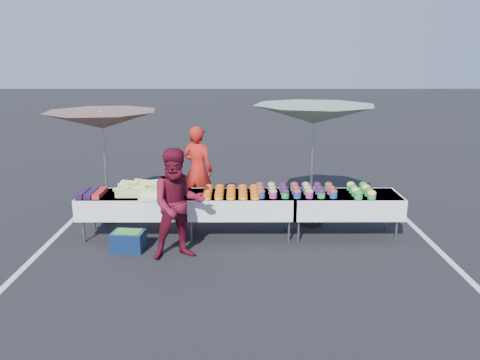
{
  "coord_description": "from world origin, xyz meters",
  "views": [
    {
      "loc": [
        -0.02,
        -7.65,
        3.0
      ],
      "look_at": [
        0.0,
        0.0,
        1.0
      ],
      "focal_mm": 35.0,
      "sensor_mm": 36.0,
      "label": 1
    }
  ],
  "objects_px": {
    "table_right": "(345,203)",
    "storage_bin": "(128,240)",
    "vendor": "(198,169)",
    "umbrella_right": "(314,115)",
    "customer": "(178,204)",
    "table_left": "(135,204)",
    "umbrella_left": "(102,121)",
    "table_center": "(240,203)"
  },
  "relations": [
    {
      "from": "table_right",
      "to": "storage_bin",
      "type": "distance_m",
      "value": 3.67
    },
    {
      "from": "vendor",
      "to": "umbrella_right",
      "type": "relative_size",
      "value": 0.69
    },
    {
      "from": "customer",
      "to": "table_left",
      "type": "bearing_deg",
      "value": 118.43
    },
    {
      "from": "table_left",
      "to": "umbrella_right",
      "type": "distance_m",
      "value": 3.48
    },
    {
      "from": "table_right",
      "to": "customer",
      "type": "relative_size",
      "value": 1.08
    },
    {
      "from": "umbrella_left",
      "to": "vendor",
      "type": "bearing_deg",
      "value": 19.83
    },
    {
      "from": "customer",
      "to": "umbrella_left",
      "type": "distance_m",
      "value": 2.54
    },
    {
      "from": "customer",
      "to": "storage_bin",
      "type": "height_order",
      "value": "customer"
    },
    {
      "from": "table_left",
      "to": "storage_bin",
      "type": "distance_m",
      "value": 0.77
    },
    {
      "from": "table_left",
      "to": "umbrella_left",
      "type": "bearing_deg",
      "value": 131.19
    },
    {
      "from": "table_center",
      "to": "umbrella_left",
      "type": "relative_size",
      "value": 0.74
    },
    {
      "from": "storage_bin",
      "to": "table_center",
      "type": "bearing_deg",
      "value": 25.93
    },
    {
      "from": "table_right",
      "to": "vendor",
      "type": "relative_size",
      "value": 1.08
    },
    {
      "from": "umbrella_left",
      "to": "storage_bin",
      "type": "distance_m",
      "value": 2.37
    },
    {
      "from": "umbrella_right",
      "to": "storage_bin",
      "type": "xyz_separation_m",
      "value": [
        -3.1,
        -1.26,
        -1.85
      ]
    },
    {
      "from": "table_left",
      "to": "table_center",
      "type": "height_order",
      "value": "same"
    },
    {
      "from": "table_left",
      "to": "vendor",
      "type": "xyz_separation_m",
      "value": [
        0.96,
        1.4,
        0.28
      ]
    },
    {
      "from": "umbrella_right",
      "to": "table_center",
      "type": "bearing_deg",
      "value": -154.92
    },
    {
      "from": "table_center",
      "to": "storage_bin",
      "type": "distance_m",
      "value": 1.95
    },
    {
      "from": "vendor",
      "to": "umbrella_right",
      "type": "height_order",
      "value": "umbrella_right"
    },
    {
      "from": "umbrella_left",
      "to": "customer",
      "type": "bearing_deg",
      "value": -47.58
    },
    {
      "from": "customer",
      "to": "storage_bin",
      "type": "relative_size",
      "value": 3.2
    },
    {
      "from": "table_center",
      "to": "customer",
      "type": "bearing_deg",
      "value": -136.04
    },
    {
      "from": "customer",
      "to": "umbrella_right",
      "type": "height_order",
      "value": "umbrella_right"
    },
    {
      "from": "vendor",
      "to": "storage_bin",
      "type": "bearing_deg",
      "value": 89.22
    },
    {
      "from": "vendor",
      "to": "customer",
      "type": "height_order",
      "value": "vendor"
    },
    {
      "from": "table_left",
      "to": "umbrella_right",
      "type": "relative_size",
      "value": 0.75
    },
    {
      "from": "table_right",
      "to": "storage_bin",
      "type": "relative_size",
      "value": 3.47
    },
    {
      "from": "umbrella_right",
      "to": "umbrella_left",
      "type": "bearing_deg",
      "value": 177.16
    },
    {
      "from": "table_right",
      "to": "table_center",
      "type": "bearing_deg",
      "value": 180.0
    },
    {
      "from": "table_left",
      "to": "table_right",
      "type": "height_order",
      "value": "same"
    },
    {
      "from": "umbrella_left",
      "to": "storage_bin",
      "type": "xyz_separation_m",
      "value": [
        0.71,
        -1.45,
        -1.73
      ]
    },
    {
      "from": "table_left",
      "to": "storage_bin",
      "type": "xyz_separation_m",
      "value": [
        0.01,
        -0.65,
        -0.41
      ]
    },
    {
      "from": "umbrella_left",
      "to": "umbrella_right",
      "type": "relative_size",
      "value": 1.01
    },
    {
      "from": "vendor",
      "to": "umbrella_left",
      "type": "xyz_separation_m",
      "value": [
        -1.66,
        -0.6,
        1.04
      ]
    },
    {
      "from": "table_left",
      "to": "umbrella_left",
      "type": "xyz_separation_m",
      "value": [
        -0.7,
        0.8,
        1.32
      ]
    },
    {
      "from": "table_right",
      "to": "umbrella_left",
      "type": "distance_m",
      "value": 4.57
    },
    {
      "from": "table_center",
      "to": "umbrella_right",
      "type": "distance_m",
      "value": 2.04
    },
    {
      "from": "table_center",
      "to": "umbrella_left",
      "type": "xyz_separation_m",
      "value": [
        -2.5,
        0.8,
        1.32
      ]
    },
    {
      "from": "table_center",
      "to": "vendor",
      "type": "height_order",
      "value": "vendor"
    },
    {
      "from": "vendor",
      "to": "umbrella_left",
      "type": "distance_m",
      "value": 2.05
    },
    {
      "from": "table_right",
      "to": "umbrella_right",
      "type": "relative_size",
      "value": 0.75
    }
  ]
}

